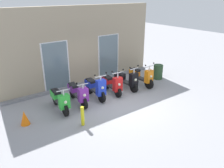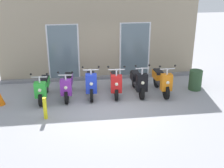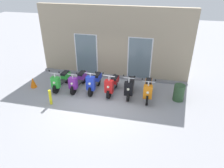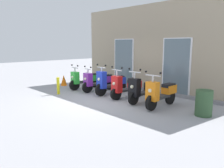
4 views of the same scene
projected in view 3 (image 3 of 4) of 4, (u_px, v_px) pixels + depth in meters
The scene contains 11 objects.
ground_plane at pixel (99, 102), 9.46m from camera, with size 40.00×40.00×0.00m, color #939399.
storefront_facade at pixel (113, 44), 11.05m from camera, with size 8.00×0.50×3.74m.
scooter_green at pixel (61, 80), 10.43m from camera, with size 0.59×1.58×1.15m.
scooter_purple at pixel (78, 81), 10.35m from camera, with size 0.53×1.64×1.15m.
scooter_blue at pixel (94, 82), 10.13m from camera, with size 0.60×1.59×1.28m.
scooter_red at pixel (112, 85), 9.98m from camera, with size 0.62×1.50×1.25m.
scooter_black at pixel (130, 86), 9.81m from camera, with size 0.55×1.56×1.26m.
scooter_orange at pixel (148, 89), 9.54m from camera, with size 0.61×1.61×1.24m.
curb_bollard at pixel (50, 97), 9.17m from camera, with size 0.12×0.12×0.70m, color yellow.
traffic_cone at pixel (33, 82), 10.58m from camera, with size 0.32×0.32×0.52m, color orange.
trash_bin at pixel (179, 93), 9.46m from camera, with size 0.48×0.48×0.76m, color #2D4C2D.
Camera 3 is at (2.39, -7.61, 5.18)m, focal length 33.89 mm.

